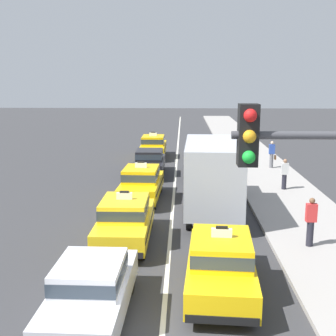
{
  "coord_description": "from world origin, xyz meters",
  "views": [
    {
      "loc": [
        0.46,
        -8.3,
        5.88
      ],
      "look_at": [
        -0.32,
        13.9,
        1.3
      ],
      "focal_mm": 46.56,
      "sensor_mm": 36.0,
      "label": 1
    }
  ],
  "objects_px": {
    "sedan_left_fourth": "(150,162)",
    "pedestrian_near_crosswalk": "(285,174)",
    "box_truck_right_second": "(212,173)",
    "taxi_right_nearest": "(221,262)",
    "sedan_left_nearest": "(91,289)",
    "taxi_left_fifth": "(153,146)",
    "sedan_right_third": "(204,163)",
    "taxi_left_second": "(125,219)",
    "taxi_left_third": "(141,183)",
    "pedestrian_mid_block": "(311,222)",
    "pedestrian_by_storefront": "(272,154)"
  },
  "relations": [
    {
      "from": "sedan_left_fourth",
      "to": "pedestrian_near_crosswalk",
      "type": "relative_size",
      "value": 2.67
    },
    {
      "from": "box_truck_right_second",
      "to": "taxi_right_nearest",
      "type": "bearing_deg",
      "value": -91.74
    },
    {
      "from": "sedan_left_nearest",
      "to": "taxi_left_fifth",
      "type": "xyz_separation_m",
      "value": [
        -0.03,
        22.7,
        0.03
      ]
    },
    {
      "from": "taxi_right_nearest",
      "to": "sedan_right_third",
      "type": "distance_m",
      "value": 14.75
    },
    {
      "from": "taxi_left_second",
      "to": "taxi_left_third",
      "type": "relative_size",
      "value": 0.99
    },
    {
      "from": "taxi_right_nearest",
      "to": "box_truck_right_second",
      "type": "distance_m",
      "value": 7.52
    },
    {
      "from": "taxi_left_fifth",
      "to": "pedestrian_near_crosswalk",
      "type": "bearing_deg",
      "value": -52.68
    },
    {
      "from": "taxi_left_fifth",
      "to": "box_truck_right_second",
      "type": "xyz_separation_m",
      "value": [
        3.55,
        -13.64,
        0.9
      ]
    },
    {
      "from": "taxi_left_second",
      "to": "pedestrian_mid_block",
      "type": "xyz_separation_m",
      "value": [
        6.51,
        -0.49,
        0.15
      ]
    },
    {
      "from": "sedan_left_nearest",
      "to": "taxi_left_second",
      "type": "distance_m",
      "value": 5.26
    },
    {
      "from": "taxi_right_nearest",
      "to": "sedan_right_third",
      "type": "height_order",
      "value": "taxi_right_nearest"
    },
    {
      "from": "taxi_left_fifth",
      "to": "pedestrian_mid_block",
      "type": "xyz_separation_m",
      "value": [
        6.68,
        -17.93,
        0.15
      ]
    },
    {
      "from": "sedan_left_nearest",
      "to": "sedan_right_third",
      "type": "relative_size",
      "value": 0.99
    },
    {
      "from": "taxi_left_fifth",
      "to": "pedestrian_mid_block",
      "type": "height_order",
      "value": "taxi_left_fifth"
    },
    {
      "from": "taxi_left_third",
      "to": "taxi_right_nearest",
      "type": "relative_size",
      "value": 0.99
    },
    {
      "from": "sedan_left_nearest",
      "to": "pedestrian_by_storefront",
      "type": "xyz_separation_m",
      "value": [
        8.0,
        18.38,
        0.18
      ]
    },
    {
      "from": "box_truck_right_second",
      "to": "taxi_left_fifth",
      "type": "bearing_deg",
      "value": 104.58
    },
    {
      "from": "sedan_right_third",
      "to": "pedestrian_near_crosswalk",
      "type": "height_order",
      "value": "pedestrian_near_crosswalk"
    },
    {
      "from": "taxi_left_second",
      "to": "pedestrian_by_storefront",
      "type": "distance_m",
      "value": 15.3
    },
    {
      "from": "box_truck_right_second",
      "to": "sedan_right_third",
      "type": "relative_size",
      "value": 1.61
    },
    {
      "from": "sedan_left_nearest",
      "to": "box_truck_right_second",
      "type": "xyz_separation_m",
      "value": [
        3.51,
        9.06,
        0.93
      ]
    },
    {
      "from": "taxi_left_fifth",
      "to": "pedestrian_by_storefront",
      "type": "distance_m",
      "value": 9.12
    },
    {
      "from": "pedestrian_by_storefront",
      "to": "taxi_left_second",
      "type": "bearing_deg",
      "value": -120.91
    },
    {
      "from": "taxi_right_nearest",
      "to": "pedestrian_mid_block",
      "type": "distance_m",
      "value": 4.62
    },
    {
      "from": "pedestrian_near_crosswalk",
      "to": "sedan_right_third",
      "type": "bearing_deg",
      "value": 138.26
    },
    {
      "from": "taxi_right_nearest",
      "to": "pedestrian_near_crosswalk",
      "type": "distance_m",
      "value": 11.94
    },
    {
      "from": "taxi_left_fifth",
      "to": "sedan_right_third",
      "type": "xyz_separation_m",
      "value": [
        3.55,
        -6.35,
        -0.03
      ]
    },
    {
      "from": "taxi_right_nearest",
      "to": "taxi_left_second",
      "type": "bearing_deg",
      "value": 130.67
    },
    {
      "from": "box_truck_right_second",
      "to": "pedestrian_near_crosswalk",
      "type": "bearing_deg",
      "value": 42.4
    },
    {
      "from": "taxi_left_second",
      "to": "taxi_left_third",
      "type": "height_order",
      "value": "same"
    },
    {
      "from": "sedan_left_nearest",
      "to": "sedan_right_third",
      "type": "height_order",
      "value": "same"
    },
    {
      "from": "sedan_left_nearest",
      "to": "pedestrian_mid_block",
      "type": "relative_size",
      "value": 2.5
    },
    {
      "from": "sedan_right_third",
      "to": "pedestrian_near_crosswalk",
      "type": "distance_m",
      "value": 5.41
    },
    {
      "from": "taxi_right_nearest",
      "to": "sedan_left_nearest",
      "type": "bearing_deg",
      "value": -154.05
    },
    {
      "from": "sedan_left_fourth",
      "to": "taxi_right_nearest",
      "type": "xyz_separation_m",
      "value": [
        3.13,
        -15.0,
        0.03
      ]
    },
    {
      "from": "sedan_left_nearest",
      "to": "sedan_right_third",
      "type": "distance_m",
      "value": 16.72
    },
    {
      "from": "sedan_left_nearest",
      "to": "pedestrian_near_crosswalk",
      "type": "bearing_deg",
      "value": 59.35
    },
    {
      "from": "taxi_left_fifth",
      "to": "sedan_left_nearest",
      "type": "bearing_deg",
      "value": -89.92
    },
    {
      "from": "sedan_left_nearest",
      "to": "taxi_right_nearest",
      "type": "distance_m",
      "value": 3.66
    },
    {
      "from": "box_truck_right_second",
      "to": "pedestrian_by_storefront",
      "type": "bearing_deg",
      "value": 64.31
    },
    {
      "from": "sedan_left_nearest",
      "to": "taxi_left_second",
      "type": "height_order",
      "value": "taxi_left_second"
    },
    {
      "from": "pedestrian_mid_block",
      "to": "pedestrian_by_storefront",
      "type": "height_order",
      "value": "pedestrian_by_storefront"
    },
    {
      "from": "box_truck_right_second",
      "to": "pedestrian_mid_block",
      "type": "bearing_deg",
      "value": -53.88
    },
    {
      "from": "taxi_left_fifth",
      "to": "taxi_left_third",
      "type": "bearing_deg",
      "value": -88.89
    },
    {
      "from": "taxi_left_third",
      "to": "taxi_right_nearest",
      "type": "distance_m",
      "value": 9.77
    },
    {
      "from": "sedan_left_fourth",
      "to": "taxi_left_fifth",
      "type": "bearing_deg",
      "value": 91.77
    },
    {
      "from": "sedan_left_nearest",
      "to": "taxi_right_nearest",
      "type": "xyz_separation_m",
      "value": [
        3.29,
        1.6,
        0.03
      ]
    },
    {
      "from": "sedan_right_third",
      "to": "pedestrian_by_storefront",
      "type": "distance_m",
      "value": 4.93
    },
    {
      "from": "taxi_left_third",
      "to": "box_truck_right_second",
      "type": "xyz_separation_m",
      "value": [
        3.32,
        -1.81,
        0.9
      ]
    },
    {
      "from": "taxi_left_third",
      "to": "taxi_right_nearest",
      "type": "xyz_separation_m",
      "value": [
        3.09,
        -9.27,
        0.0
      ]
    }
  ]
}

